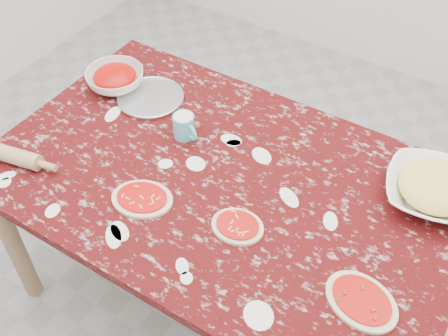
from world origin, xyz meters
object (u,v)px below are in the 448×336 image
(sauce_bowl, at_px, (115,79))
(cheese_bowl, at_px, (434,192))
(pizza_tray, at_px, (151,98))
(rolling_pin, at_px, (3,153))
(worktable, at_px, (224,195))
(flour_mug, at_px, (184,126))

(sauce_bowl, relative_size, cheese_bowl, 0.73)
(pizza_tray, bearing_deg, rolling_pin, -113.10)
(cheese_bowl, bearing_deg, rolling_pin, -155.28)
(sauce_bowl, bearing_deg, rolling_pin, -96.57)
(pizza_tray, relative_size, sauce_bowl, 1.11)
(cheese_bowl, bearing_deg, worktable, -155.78)
(pizza_tray, distance_m, cheese_bowl, 1.09)
(pizza_tray, bearing_deg, flour_mug, -23.58)
(sauce_bowl, height_order, flour_mug, flour_mug)
(worktable, bearing_deg, rolling_pin, -154.83)
(pizza_tray, height_order, flour_mug, flour_mug)
(rolling_pin, bearing_deg, worktable, 25.17)
(pizza_tray, relative_size, cheese_bowl, 0.82)
(sauce_bowl, distance_m, flour_mug, 0.42)
(flour_mug, bearing_deg, pizza_tray, 156.42)
(pizza_tray, xyz_separation_m, sauce_bowl, (-0.17, -0.01, 0.03))
(cheese_bowl, xyz_separation_m, rolling_pin, (-1.32, -0.61, -0.01))
(worktable, bearing_deg, pizza_tray, 156.21)
(pizza_tray, bearing_deg, sauce_bowl, -177.34)
(sauce_bowl, bearing_deg, worktable, -17.37)
(flour_mug, bearing_deg, cheese_bowl, 11.58)
(pizza_tray, bearing_deg, cheese_bowl, 3.75)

